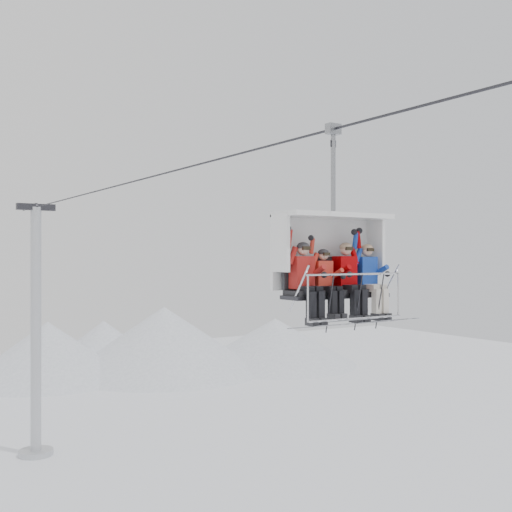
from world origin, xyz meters
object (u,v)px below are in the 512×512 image
lift_tower_right (36,347)px  skier_far_left (305,278)px  skier_center_right (348,277)px  skier_far_right (369,277)px  chairlift_carrier (329,254)px  skier_center_left (326,281)px

lift_tower_right → skier_far_left: size_ratio=7.81×
skier_center_right → skier_far_right: bearing=-0.2°
skier_far_left → skier_center_right: (1.10, 0.00, 0.00)m
skier_far_left → chairlift_carrier: bearing=19.7°
chairlift_carrier → skier_center_left: size_ratio=2.36×
lift_tower_right → skier_far_left: (-0.85, -25.14, 4.46)m
skier_far_left → skier_center_left: (0.51, -0.02, -0.06)m
chairlift_carrier → skier_far_right: size_ratio=2.36×
chairlift_carrier → skier_far_right: chairlift_carrier is taller
chairlift_carrier → skier_center_left: chairlift_carrier is taller
chairlift_carrier → skier_center_left: (-0.34, -0.32, -0.53)m
skier_center_right → skier_far_right: (0.58, -0.00, -0.01)m
lift_tower_right → chairlift_carrier: (0.00, -24.84, 4.93)m
skier_far_left → skier_far_right: size_ratio=1.02×
skier_far_right → lift_tower_right: bearing=91.9°
chairlift_carrier → skier_far_right: (0.84, -0.31, -0.48)m
chairlift_carrier → skier_far_left: 1.02m
lift_tower_right → chairlift_carrier: lift_tower_right is taller
chairlift_carrier → skier_far_left: size_ratio=2.31×
chairlift_carrier → skier_far_left: bearing=-160.3°
skier_center_right → skier_center_left: bearing=-178.4°
skier_far_left → skier_far_right: skier_far_left is taller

